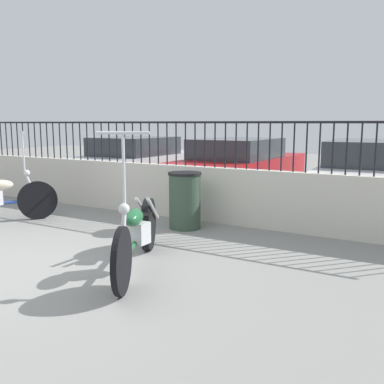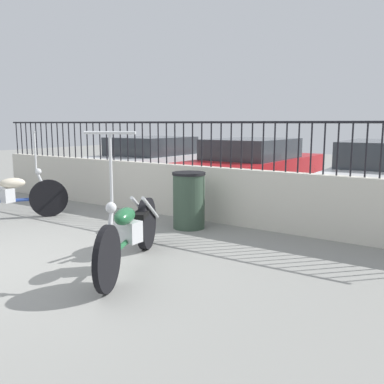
% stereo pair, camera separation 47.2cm
% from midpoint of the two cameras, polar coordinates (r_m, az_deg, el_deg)
% --- Properties ---
extents(ground_plane, '(40.00, 40.00, 0.00)m').
position_cam_midpoint_polar(ground_plane, '(5.44, -19.45, -8.92)').
color(ground_plane, gray).
extents(low_wall, '(9.77, 0.18, 0.92)m').
position_cam_midpoint_polar(low_wall, '(7.56, 0.10, 0.18)').
color(low_wall, beige).
rests_on(low_wall, ground_plane).
extents(fence_railing, '(9.77, 0.04, 0.75)m').
position_cam_midpoint_polar(fence_railing, '(7.47, 0.10, 7.51)').
color(fence_railing, black).
rests_on(fence_railing, low_wall).
extents(motorcycle_green, '(1.06, 2.00, 1.57)m').
position_cam_midpoint_polar(motorcycle_green, '(5.00, -5.30, -5.02)').
color(motorcycle_green, black).
rests_on(motorcycle_green, ground_plane).
extents(trash_bin, '(0.52, 0.52, 0.89)m').
position_cam_midpoint_polar(trash_bin, '(6.70, 1.59, -1.11)').
color(trash_bin, '#334738').
rests_on(trash_bin, ground_plane).
extents(car_silver, '(1.82, 4.21, 1.28)m').
position_cam_midpoint_polar(car_silver, '(11.46, -3.71, 4.21)').
color(car_silver, black).
rests_on(car_silver, ground_plane).
extents(car_red, '(1.75, 4.48, 1.29)m').
position_cam_midpoint_polar(car_red, '(9.99, 9.73, 3.41)').
color(car_red, black).
rests_on(car_red, ground_plane).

